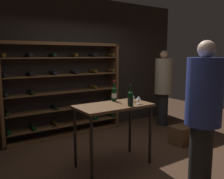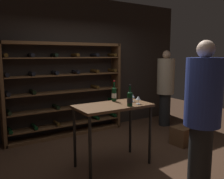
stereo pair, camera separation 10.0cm
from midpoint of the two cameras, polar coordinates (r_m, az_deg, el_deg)
name	(u,v)px [view 1 (the left image)]	position (r m, az deg, el deg)	size (l,w,h in m)	color
ground_plane	(125,160)	(4.15, 2.33, -16.42)	(9.81, 9.81, 0.00)	#472D1E
back_wall	(74,65)	(5.43, -9.49, 5.71)	(5.71, 0.10, 3.00)	black
wine_rack	(64,90)	(5.15, -11.94, -0.11)	(2.58, 0.32, 1.99)	brown
tasting_table	(113,112)	(3.68, -0.45, -5.43)	(1.16, 0.63, 0.98)	brown
person_guest_blue_shirt	(163,84)	(5.94, 11.66, 1.19)	(0.41, 0.41, 1.83)	black
person_guest_khaki	(203,107)	(3.34, 20.19, -4.00)	(0.47, 0.47, 1.92)	black
wine_crate	(183,135)	(4.97, 15.98, -10.34)	(0.48, 0.34, 0.35)	brown
wine_bottle_black_capsule	(130,98)	(3.54, 3.63, -2.16)	(0.09, 0.09, 0.32)	black
wine_bottle_gold_foil	(114,94)	(3.91, -0.23, -1.05)	(0.08, 0.08, 0.34)	black
wine_glass_stemmed_left	(139,98)	(3.71, 5.59, -2.08)	(0.08, 0.08, 0.12)	silver
wine_glass_stemmed_center	(132,96)	(3.89, 4.12, -1.53)	(0.08, 0.08, 0.13)	silver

